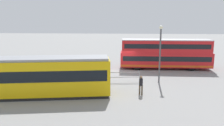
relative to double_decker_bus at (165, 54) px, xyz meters
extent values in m
plane|color=gray|center=(5.21, 1.59, -2.01)|extent=(160.00, 160.00, 0.00)
cube|color=red|center=(-0.01, 0.00, -0.72)|extent=(11.76, 2.63, 1.89)
cube|color=red|center=(-0.01, 0.00, 1.01)|extent=(11.40, 2.53, 1.58)
cube|color=black|center=(-0.01, 0.00, -0.49)|extent=(11.17, 2.65, 0.64)
cube|color=black|center=(-0.01, 0.00, 1.09)|extent=(10.82, 2.55, 0.60)
cube|color=#D85919|center=(-0.01, 0.00, -1.41)|extent=(11.52, 2.67, 0.24)
cube|color=#B2B2B7|center=(-0.01, 0.00, 1.85)|extent=(11.40, 2.53, 0.10)
cylinder|color=black|center=(3.63, 0.04, -1.51)|extent=(1.03, 2.47, 1.00)
cylinder|color=black|center=(-3.23, -0.03, -1.51)|extent=(1.03, 2.47, 1.00)
cube|color=#E5B70C|center=(12.92, 11.85, -0.32)|extent=(13.38, 4.61, 2.88)
cube|color=black|center=(12.92, 11.85, -0.03)|extent=(12.86, 4.55, 0.90)
cube|color=gray|center=(12.92, 11.85, 1.22)|extent=(13.09, 4.37, 0.20)
cube|color=black|center=(12.92, 11.85, -1.89)|extent=(13.10, 4.44, 0.25)
cylinder|color=#4C3F2D|center=(10.30, 5.66, -1.58)|extent=(0.14, 0.14, 0.86)
cylinder|color=#4C3F2D|center=(10.44, 5.49, -1.58)|extent=(0.14, 0.14, 0.86)
cylinder|color=#335938|center=(10.37, 5.57, -0.82)|extent=(0.45, 0.45, 0.66)
sphere|color=beige|center=(10.37, 5.57, -0.37)|extent=(0.23, 0.23, 0.23)
cylinder|color=#4C3F2D|center=(3.61, 10.77, -1.60)|extent=(0.14, 0.14, 0.82)
cylinder|color=#4C3F2D|center=(3.80, 10.67, -1.60)|extent=(0.14, 0.14, 0.82)
cylinder|color=black|center=(3.70, 10.72, -0.87)|extent=(0.43, 0.43, 0.63)
sphere|color=#8C6647|center=(3.70, 10.72, -0.45)|extent=(0.22, 0.22, 0.22)
cube|color=gray|center=(6.99, 7.21, -0.96)|extent=(6.72, 0.96, 0.06)
cube|color=gray|center=(6.99, 7.21, -1.46)|extent=(6.72, 0.96, 0.06)
cylinder|color=gray|center=(3.64, 6.76, -1.49)|extent=(0.07, 0.07, 1.05)
cylinder|color=gray|center=(6.99, 7.21, -1.49)|extent=(0.07, 0.07, 1.05)
cylinder|color=gray|center=(10.34, 7.65, -1.49)|extent=(0.07, 0.07, 1.05)
cylinder|color=slate|center=(11.90, 7.32, -0.83)|extent=(0.10, 0.10, 2.36)
cube|color=white|center=(11.90, 7.36, -0.03)|extent=(1.27, 0.19, 0.55)
cylinder|color=#4C4C51|center=(1.65, 6.85, 0.74)|extent=(0.16, 0.16, 5.50)
sphere|color=#F2EFCC|center=(1.65, 6.85, 3.64)|extent=(0.36, 0.36, 0.36)
camera|label=1|loc=(4.78, 28.97, 4.32)|focal=35.05mm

